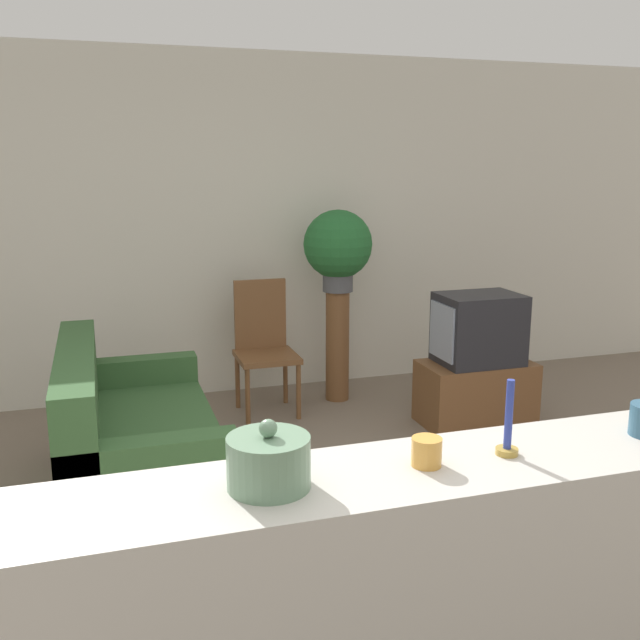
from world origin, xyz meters
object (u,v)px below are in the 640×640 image
wooden_chair (264,342)px  potted_plant (338,246)px  couch (132,445)px  television (478,329)px  decorative_bowl (269,462)px

wooden_chair → potted_plant: size_ratio=1.57×
potted_plant → wooden_chair: bearing=-173.3°
couch → wooden_chair: wooden_chair is taller
potted_plant → couch: bearing=-142.4°
couch → wooden_chair: (1.04, 1.19, 0.23)m
couch → wooden_chair: 1.60m
wooden_chair → potted_plant: 0.92m
couch → television: television is taller
potted_plant → decorative_bowl: potted_plant is taller
couch → wooden_chair: size_ratio=1.63×
television → wooden_chair: size_ratio=0.59×
wooden_chair → potted_plant: (0.61, 0.07, 0.69)m
couch → television: (2.43, 0.46, 0.40)m
wooden_chair → potted_plant: potted_plant is taller
television → decorative_bowl: (-2.13, -2.56, 0.34)m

